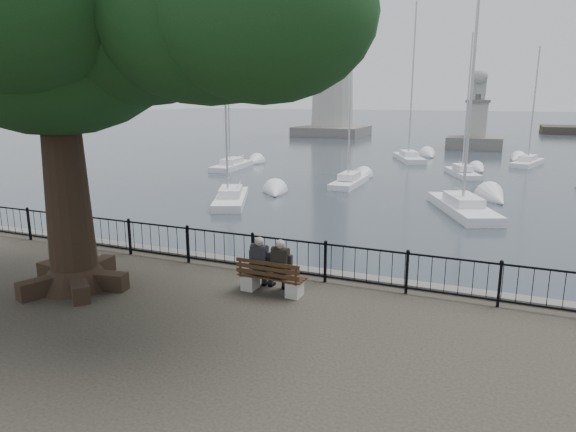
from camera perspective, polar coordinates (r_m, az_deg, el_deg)
The scene contains 15 objects.
harbor at distance 13.86m, azimuth 0.80°, elevation -8.04°, with size 260.00×260.00×1.20m.
railing at distance 13.07m, azimuth 0.00°, elevation -4.45°, with size 22.06×0.06×1.00m.
bench at distance 12.10m, azimuth -1.88°, elevation -7.25°, with size 1.62×0.53×0.85m.
person_left at distance 12.19m, azimuth -2.91°, elevation -5.49°, with size 0.40×0.67×1.35m.
person_right at distance 11.97m, azimuth -0.59°, elevation -5.84°, with size 0.40×0.67×1.35m.
tree at distance 12.45m, azimuth -21.52°, elevation 21.02°, with size 11.92×8.32×9.73m.
lighthouse at distance 74.86m, azimuth 5.09°, elevation 18.16°, with size 9.36×9.36×28.84m.
lion_monument at distance 59.10m, azimuth 20.16°, elevation 9.05°, with size 5.61×5.61×8.37m.
sailboat_a at distance 27.31m, azimuth -6.38°, elevation 2.07°, with size 3.50×5.50×9.75m.
sailboat_b at distance 32.78m, azimuth 6.81°, elevation 3.96°, with size 1.37×4.87×10.25m.
sailboat_c at distance 26.25m, azimuth 18.85°, elevation 1.10°, with size 4.01×6.37×12.69m.
sailboat_e at distance 40.37m, azimuth -6.26°, elevation 5.74°, with size 1.94×5.46×11.62m.
sailboat_f at distance 38.46m, azimuth 18.81°, elevation 4.70°, with size 2.92×4.85×9.81m.
sailboat_g at distance 46.42m, azimuth 25.07°, elevation 5.49°, with size 2.80×5.35×9.49m.
sailboat_h at distance 46.43m, azimuth 13.29°, elevation 6.46°, with size 3.80×6.15×13.30m.
Camera 1 is at (4.80, -9.00, 4.52)m, focal length 32.00 mm.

